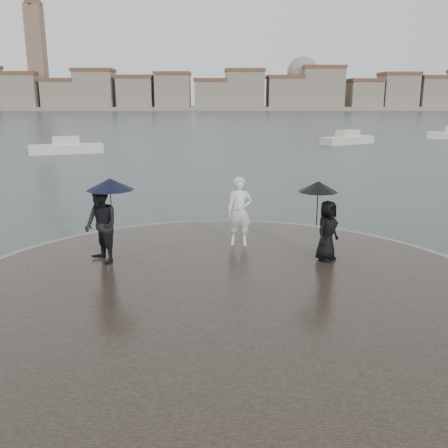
{
  "coord_description": "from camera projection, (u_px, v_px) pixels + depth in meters",
  "views": [
    {
      "loc": [
        -0.31,
        -6.23,
        4.27
      ],
      "look_at": [
        0.0,
        4.8,
        1.45
      ],
      "focal_mm": 40.0,
      "sensor_mm": 36.0,
      "label": 1
    }
  ],
  "objects": [
    {
      "name": "ground",
      "position": [
        234.0,
        406.0,
        7.09
      ],
      "size": [
        400.0,
        400.0,
        0.0
      ],
      "primitive_type": "plane",
      "color": "#2B3835",
      "rests_on": "ground"
    },
    {
      "name": "kerb_ring",
      "position": [
        226.0,
        299.0,
        10.45
      ],
      "size": [
        12.5,
        12.5,
        0.32
      ],
      "primitive_type": "cylinder",
      "color": "gray",
      "rests_on": "ground"
    },
    {
      "name": "quay_tip",
      "position": [
        226.0,
        298.0,
        10.44
      ],
      "size": [
        11.9,
        11.9,
        0.36
      ],
      "primitive_type": "cylinder",
      "color": "#2D261E",
      "rests_on": "ground"
    },
    {
      "name": "statue",
      "position": [
        239.0,
        211.0,
        13.38
      ],
      "size": [
        0.72,
        0.51,
        1.85
      ],
      "primitive_type": "imported",
      "rotation": [
        0.0,
        0.0,
        -0.11
      ],
      "color": "white",
      "rests_on": "quay_tip"
    },
    {
      "name": "visitor_left",
      "position": [
        103.0,
        215.0,
        11.91
      ],
      "size": [
        1.38,
        1.24,
        2.04
      ],
      "color": "black",
      "rests_on": "quay_tip"
    },
    {
      "name": "visitor_right",
      "position": [
        324.0,
        217.0,
        12.08
      ],
      "size": [
        1.16,
        1.01,
        1.95
      ],
      "color": "black",
      "rests_on": "quay_tip"
    },
    {
      "name": "far_skyline",
      "position": [
        191.0,
        93.0,
        161.19
      ],
      "size": [
        260.0,
        20.0,
        37.0
      ],
      "color": "gray",
      "rests_on": "ground"
    },
    {
      "name": "boats",
      "position": [
        309.0,
        141.0,
        45.64
      ],
      "size": [
        42.43,
        15.85,
        1.5
      ],
      "color": "silver",
      "rests_on": "ground"
    }
  ]
}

